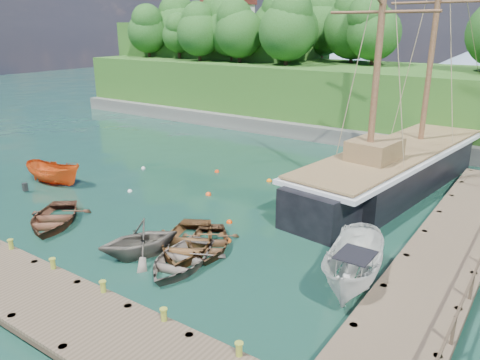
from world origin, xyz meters
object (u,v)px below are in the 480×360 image
object	(u,v)px
rowboat_1	(140,256)
rowboat_3	(181,266)
rowboat_2	(187,250)
rowboat_0	(54,224)
schooner	(394,171)
cabin_boat_white	(353,287)
motorboat_orange	(55,184)
rowboat_4	(208,249)

from	to	relation	value
rowboat_1	rowboat_3	world-z (taller)	rowboat_1
rowboat_1	rowboat_2	bearing A→B (deg)	78.96
rowboat_0	schooner	bearing A→B (deg)	12.48
rowboat_1	cabin_boat_white	distance (m)	9.26
rowboat_1	rowboat_3	bearing A→B (deg)	35.97
rowboat_3	motorboat_orange	world-z (taller)	motorboat_orange
rowboat_3	motorboat_orange	distance (m)	14.34
motorboat_orange	rowboat_4	bearing A→B (deg)	-104.92
rowboat_0	rowboat_1	size ratio (longest dim) A/B	1.27
rowboat_4	cabin_boat_white	size ratio (longest dim) A/B	0.72
rowboat_4	schooner	world-z (taller)	schooner
rowboat_1	rowboat_0	bearing A→B (deg)	-151.90
rowboat_0	motorboat_orange	size ratio (longest dim) A/B	1.04
rowboat_3	cabin_boat_white	bearing A→B (deg)	8.41
rowboat_4	cabin_boat_white	xyz separation A→B (m)	(6.74, 0.62, 0.00)
rowboat_3	cabin_boat_white	distance (m)	7.17
rowboat_1	schooner	world-z (taller)	schooner
motorboat_orange	cabin_boat_white	distance (m)	20.61
schooner	rowboat_3	bearing A→B (deg)	-97.91
rowboat_1	cabin_boat_white	size ratio (longest dim) A/B	0.66
rowboat_4	cabin_boat_white	bearing A→B (deg)	-28.06
rowboat_1	cabin_boat_white	world-z (taller)	cabin_boat_white
rowboat_0	rowboat_3	distance (m)	8.34
rowboat_3	rowboat_2	bearing A→B (deg)	108.67
rowboat_0	rowboat_4	xyz separation A→B (m)	(8.27, 2.41, 0.00)
cabin_boat_white	schooner	world-z (taller)	schooner
rowboat_1	rowboat_3	xyz separation A→B (m)	(2.10, 0.33, 0.00)
rowboat_3	schooner	xyz separation A→B (m)	(4.22, 15.37, 1.05)
rowboat_1	rowboat_3	distance (m)	2.13
schooner	rowboat_4	bearing A→B (deg)	-100.24
rowboat_0	motorboat_orange	world-z (taller)	motorboat_orange
motorboat_orange	cabin_boat_white	size ratio (longest dim) A/B	0.80
rowboat_2	motorboat_orange	world-z (taller)	motorboat_orange
motorboat_orange	cabin_boat_white	xyz separation A→B (m)	(20.59, -0.92, 0.00)
cabin_boat_white	schooner	xyz separation A→B (m)	(-2.47, 12.78, 1.05)
rowboat_0	rowboat_3	xyz separation A→B (m)	(8.33, 0.45, 0.00)
rowboat_2	rowboat_4	size ratio (longest dim) A/B	1.23
rowboat_1	rowboat_2	world-z (taller)	rowboat_1
rowboat_2	motorboat_orange	bearing A→B (deg)	141.94
motorboat_orange	schooner	bearing A→B (deg)	-65.34
rowboat_4	motorboat_orange	distance (m)	13.94
motorboat_orange	schooner	distance (m)	21.68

